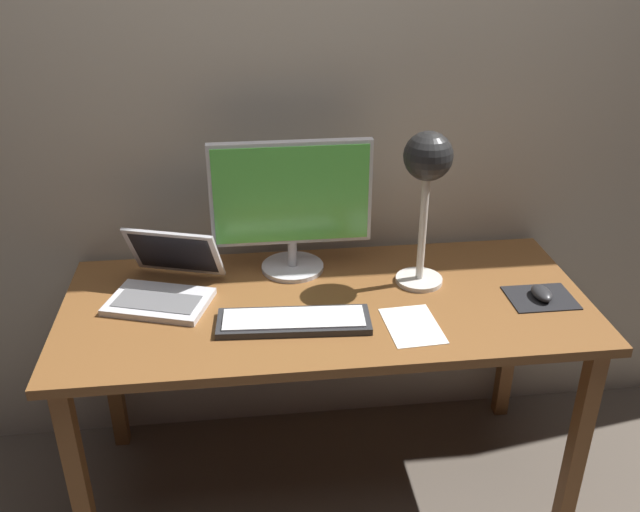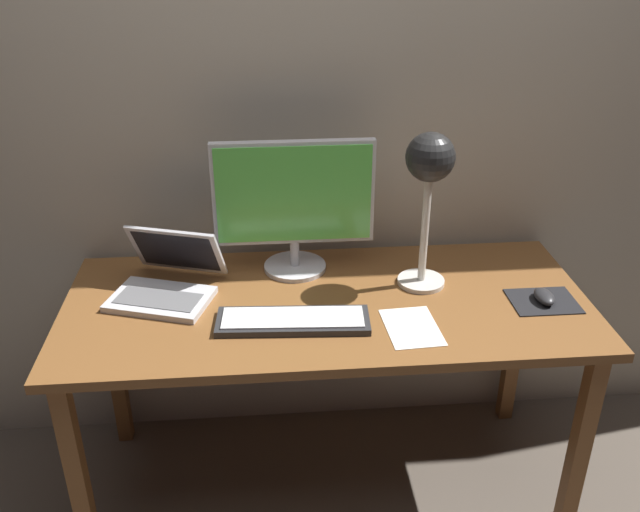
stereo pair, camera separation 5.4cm
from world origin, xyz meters
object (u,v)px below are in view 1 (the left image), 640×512
(keyboard_main, at_px, (294,321))
(laptop, at_px, (166,278))
(mouse, at_px, (542,293))
(desk_lamp, at_px, (427,172))
(monitor, at_px, (291,202))

(keyboard_main, relative_size, laptop, 1.21)
(keyboard_main, xyz_separation_m, mouse, (0.77, 0.06, 0.01))
(desk_lamp, bearing_deg, keyboard_main, -154.00)
(mouse, bearing_deg, keyboard_main, -175.73)
(desk_lamp, relative_size, mouse, 5.16)
(monitor, relative_size, laptop, 1.38)
(desk_lamp, height_order, mouse, desk_lamp)
(monitor, distance_m, keyboard_main, 0.41)
(laptop, bearing_deg, monitor, 16.24)
(mouse, bearing_deg, desk_lamp, 157.01)
(monitor, bearing_deg, laptop, -163.76)
(monitor, bearing_deg, keyboard_main, -94.04)
(monitor, distance_m, laptop, 0.45)
(monitor, xyz_separation_m, desk_lamp, (0.39, -0.13, 0.13))
(monitor, distance_m, desk_lamp, 0.44)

